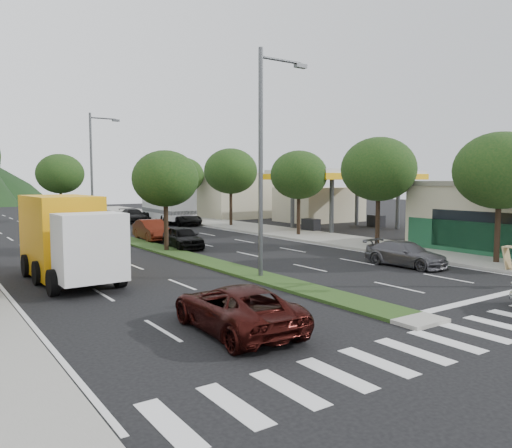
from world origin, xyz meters
TOP-DOWN VIEW (x-y plane):
  - ground at (0.00, 0.00)m, footprint 160.00×160.00m
  - sidewalk_right at (12.50, 25.00)m, footprint 5.00×90.00m
  - median at (0.00, 28.00)m, footprint 1.60×56.00m
  - crosswalk at (0.00, -2.00)m, footprint 19.00×2.20m
  - gas_canopy at (19.00, 22.00)m, footprint 12.20×8.20m
  - bldg_right_far at (19.50, 44.00)m, footprint 10.00×16.00m
  - tree_r_a at (12.00, 4.00)m, footprint 4.60×4.60m
  - tree_r_b at (12.00, 12.00)m, footprint 4.80×4.80m
  - tree_r_c at (12.00, 20.00)m, footprint 4.40×4.40m
  - tree_r_d at (12.00, 30.00)m, footprint 5.00×5.00m
  - tree_r_e at (12.00, 40.00)m, footprint 4.60×4.60m
  - tree_med_near at (0.00, 18.00)m, footprint 4.00×4.00m
  - tree_med_far at (0.00, 44.00)m, footprint 4.80×4.80m
  - streetlight_near at (0.21, 8.00)m, footprint 2.60×0.25m
  - streetlight_mid at (0.21, 33.00)m, footprint 2.60×0.25m
  - suv_maroon at (-5.07, 2.00)m, footprint 2.52×5.00m
  - car_queue_a at (1.50, 18.80)m, footprint 2.09×4.31m
  - car_queue_b at (7.82, 6.37)m, footprint 2.18×4.46m
  - car_queue_c at (1.50, 23.80)m, footprint 1.94×4.67m
  - car_queue_d at (8.74, 33.80)m, footprint 2.58×5.14m
  - car_queue_e at (3.12, 28.80)m, footprint 1.61×3.58m
  - car_queue_f at (5.77, 38.80)m, footprint 2.43×5.12m
  - box_truck at (-7.17, 12.40)m, footprint 3.04×7.46m
  - motorhome at (9.00, 37.56)m, footprint 3.69×9.57m
  - a_frame_sign at (10.50, 2.38)m, footprint 0.74×0.82m

SIDE VIEW (x-z plane):
  - ground at x=0.00m, z-range 0.00..0.00m
  - crosswalk at x=0.00m, z-range 0.00..0.01m
  - median at x=0.00m, z-range 0.00..0.12m
  - sidewalk_right at x=12.50m, z-range 0.00..0.15m
  - car_queue_e at x=3.12m, z-range 0.00..1.19m
  - car_queue_b at x=7.82m, z-range 0.00..1.25m
  - suv_maroon at x=-5.07m, z-range 0.00..1.36m
  - car_queue_d at x=8.74m, z-range 0.00..1.40m
  - car_queue_a at x=1.50m, z-range 0.00..1.42m
  - car_queue_f at x=5.77m, z-range 0.00..1.44m
  - car_queue_c at x=1.50m, z-range 0.00..1.50m
  - a_frame_sign at x=10.50m, z-range 0.06..1.55m
  - box_truck at x=-7.17m, z-range -0.10..3.55m
  - motorhome at x=9.00m, z-range 0.12..3.71m
  - bldg_right_far at x=19.50m, z-range 0.00..5.20m
  - tree_med_near at x=0.00m, z-range 1.42..7.44m
  - gas_canopy at x=19.00m, z-range 2.02..7.27m
  - tree_r_c at x=12.00m, z-range 1.51..7.99m
  - tree_r_a at x=12.00m, z-range 1.50..8.14m
  - tree_r_e at x=12.00m, z-range 1.54..8.25m
  - tree_med_far at x=0.00m, z-range 1.54..8.47m
  - tree_r_b at x=12.00m, z-range 1.57..8.50m
  - tree_r_d at x=12.00m, z-range 1.60..8.76m
  - streetlight_near at x=0.21m, z-range 0.58..10.58m
  - streetlight_mid at x=0.21m, z-range 0.58..10.58m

